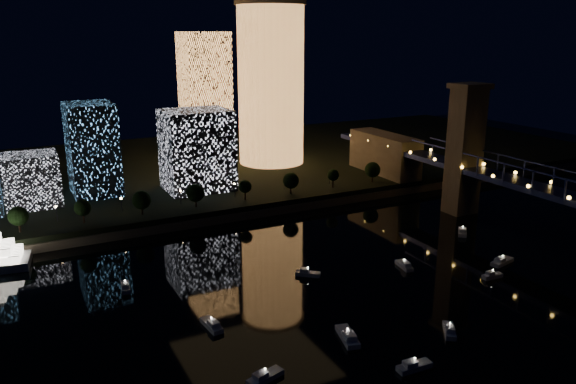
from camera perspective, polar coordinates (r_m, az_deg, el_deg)
name	(u,v)px	position (r m, az deg, el deg)	size (l,w,h in m)	color
ground	(409,298)	(155.32, 12.18, -10.46)	(520.00, 520.00, 0.00)	black
far_bank	(209,166)	(288.83, -8.07, 2.64)	(420.00, 160.00, 5.00)	black
seawall	(275,209)	(219.29, -1.32, -1.75)	(420.00, 6.00, 3.00)	#6B5E4C
tower_cylindrical	(271,84)	(277.84, -1.75, 10.92)	(34.00, 34.00, 77.44)	#FFA351
tower_rectangular	(205,103)	(265.02, -8.38, 8.96)	(19.92, 19.92, 63.38)	#FFA351
midrise_blocks	(91,158)	(231.47, -19.42, 3.23)	(108.74, 35.88, 36.43)	silver
truss_bridge	(569,203)	(197.39, 26.62, -1.04)	(13.00, 266.00, 50.00)	#181F4E
motorboats	(372,297)	(152.37, 8.53, -10.47)	(120.12, 71.33, 2.78)	silver
esplanade_trees	(195,193)	(211.53, -9.39, -0.10)	(166.41, 6.82, 8.91)	black
street_lamps	(181,194)	(216.37, -10.86, -0.21)	(132.70, 0.70, 5.65)	black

